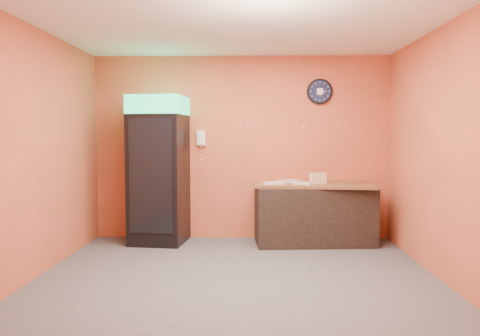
{
  "coord_description": "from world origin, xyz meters",
  "views": [
    {
      "loc": [
        0.18,
        -5.19,
        1.59
      ],
      "look_at": [
        0.02,
        0.6,
        1.19
      ],
      "focal_mm": 35.0,
      "sensor_mm": 36.0,
      "label": 1
    }
  ],
  "objects": [
    {
      "name": "kitchen_tool",
      "position": [
        0.86,
        1.63,
        0.92
      ],
      "size": [
        0.06,
        0.06,
        0.06
      ],
      "primitive_type": "cylinder",
      "color": "silver",
      "rests_on": "butcher_paper"
    },
    {
      "name": "butcher_paper",
      "position": [
        1.08,
        1.62,
        0.87
      ],
      "size": [
        1.77,
        0.92,
        0.04
      ],
      "primitive_type": "cube",
      "rotation": [
        0.0,
        0.0,
        -0.09
      ],
      "color": "brown",
      "rests_on": "prep_counter"
    },
    {
      "name": "sub_roll_stack",
      "position": [
        1.13,
        1.63,
        0.96
      ],
      "size": [
        0.26,
        0.17,
        0.16
      ],
      "rotation": [
        0.0,
        0.0,
        0.4
      ],
      "color": "beige",
      "rests_on": "butcher_paper"
    },
    {
      "name": "prep_counter",
      "position": [
        1.08,
        1.62,
        0.42
      ],
      "size": [
        1.75,
        0.88,
        0.85
      ],
      "primitive_type": "cube",
      "rotation": [
        0.0,
        0.0,
        0.08
      ],
      "color": "black",
      "rests_on": "floor"
    },
    {
      "name": "wrapped_sandwich_left",
      "position": [
        0.47,
        1.49,
        0.91
      ],
      "size": [
        0.29,
        0.17,
        0.04
      ],
      "primitive_type": "cube",
      "rotation": [
        0.0,
        0.0,
        0.26
      ],
      "color": "silver",
      "rests_on": "butcher_paper"
    },
    {
      "name": "beverage_cooler",
      "position": [
        -1.21,
        1.6,
        1.06
      ],
      "size": [
        0.83,
        0.84,
        2.16
      ],
      "rotation": [
        0.0,
        0.0,
        -0.11
      ],
      "color": "black",
      "rests_on": "floor"
    },
    {
      "name": "ceiling",
      "position": [
        0.0,
        0.0,
        2.8
      ],
      "size": [
        4.5,
        4.0,
        0.02
      ],
      "primitive_type": "cube",
      "color": "white",
      "rests_on": "back_wall"
    },
    {
      "name": "wrapped_sandwich_right",
      "position": [
        0.69,
        1.75,
        0.91
      ],
      "size": [
        0.3,
        0.2,
        0.04
      ],
      "primitive_type": "cube",
      "rotation": [
        0.0,
        0.0,
        0.37
      ],
      "color": "silver",
      "rests_on": "butcher_paper"
    },
    {
      "name": "wall_phone",
      "position": [
        -0.62,
        1.95,
        1.55
      ],
      "size": [
        0.12,
        0.11,
        0.23
      ],
      "color": "white",
      "rests_on": "back_wall"
    },
    {
      "name": "wrapped_sandwich_mid",
      "position": [
        0.88,
        1.5,
        0.9
      ],
      "size": [
        0.27,
        0.16,
        0.04
      ],
      "primitive_type": "cube",
      "rotation": [
        0.0,
        0.0,
        -0.24
      ],
      "color": "silver",
      "rests_on": "butcher_paper"
    },
    {
      "name": "right_wall",
      "position": [
        2.25,
        0.0,
        1.4
      ],
      "size": [
        0.02,
        4.0,
        2.8
      ],
      "primitive_type": "cube",
      "color": "#E35940",
      "rests_on": "floor"
    },
    {
      "name": "left_wall",
      "position": [
        -2.25,
        0.0,
        1.4
      ],
      "size": [
        0.02,
        4.0,
        2.8
      ],
      "primitive_type": "cube",
      "color": "#E35940",
      "rests_on": "floor"
    },
    {
      "name": "back_wall",
      "position": [
        0.0,
        2.0,
        1.4
      ],
      "size": [
        4.5,
        0.02,
        2.8
      ],
      "primitive_type": "cube",
      "color": "#E35940",
      "rests_on": "floor"
    },
    {
      "name": "wall_clock",
      "position": [
        1.18,
        1.97,
        2.25
      ],
      "size": [
        0.39,
        0.06,
        0.39
      ],
      "color": "black",
      "rests_on": "back_wall"
    },
    {
      "name": "floor",
      "position": [
        0.0,
        0.0,
        0.0
      ],
      "size": [
        4.5,
        4.5,
        0.0
      ],
      "primitive_type": "plane",
      "color": "#47474C",
      "rests_on": "ground"
    }
  ]
}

